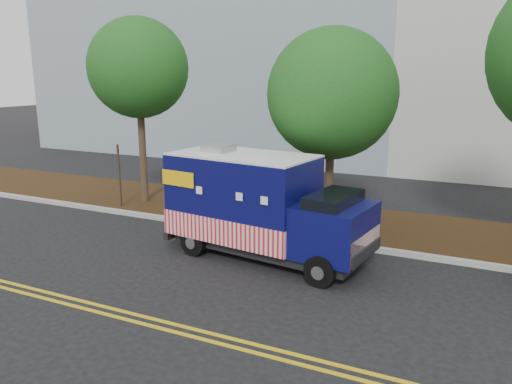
% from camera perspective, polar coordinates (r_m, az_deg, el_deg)
% --- Properties ---
extents(ground, '(120.00, 120.00, 0.00)m').
position_cam_1_polar(ground, '(14.31, -2.68, -6.38)').
color(ground, black).
rests_on(ground, ground).
extents(curb, '(120.00, 0.18, 0.15)m').
position_cam_1_polar(curb, '(15.47, -0.24, -4.54)').
color(curb, '#9E9E99').
rests_on(curb, ground).
extents(mulch_strip, '(120.00, 4.00, 0.15)m').
position_cam_1_polar(mulch_strip, '(17.31, 2.76, -2.61)').
color(mulch_strip, black).
rests_on(mulch_strip, ground).
extents(centerline_near, '(120.00, 0.10, 0.01)m').
position_cam_1_polar(centerline_near, '(10.91, -14.02, -13.33)').
color(centerline_near, gold).
rests_on(centerline_near, ground).
extents(centerline_far, '(120.00, 0.10, 0.01)m').
position_cam_1_polar(centerline_far, '(10.74, -14.88, -13.83)').
color(centerline_far, gold).
rests_on(centerline_far, ground).
extents(tree_a, '(3.56, 3.56, 6.81)m').
position_cam_1_polar(tree_a, '(18.74, -13.30, 13.58)').
color(tree_a, '#38281C').
rests_on(tree_a, ground).
extents(tree_b, '(3.98, 3.98, 6.23)m').
position_cam_1_polar(tree_b, '(15.56, 8.69, 11.00)').
color(tree_b, '#38281C').
rests_on(tree_b, ground).
extents(sign_post, '(0.06, 0.06, 2.40)m').
position_cam_1_polar(sign_post, '(18.57, -15.34, 1.60)').
color(sign_post, '#473828').
rests_on(sign_post, ground).
extents(food_truck, '(5.81, 2.79, 2.95)m').
position_cam_1_polar(food_truck, '(13.30, 0.25, -1.88)').
color(food_truck, black).
rests_on(food_truck, ground).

